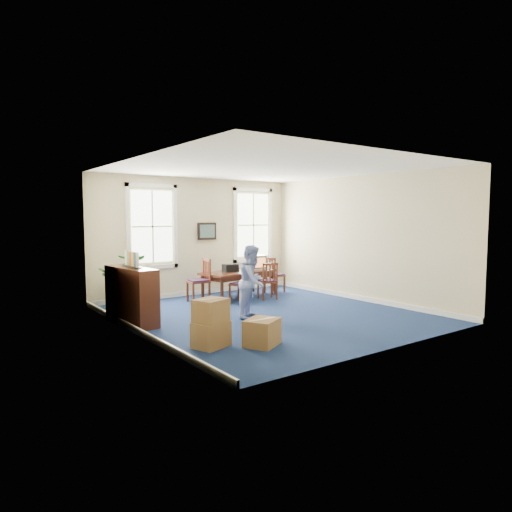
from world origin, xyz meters
TOP-DOWN VIEW (x-y plane):
  - floor at (0.00, 0.00)m, footprint 6.50×6.50m
  - ceiling at (0.00, 0.00)m, footprint 6.50×6.50m
  - wall_back at (0.00, 3.25)m, footprint 6.50×0.00m
  - wall_front at (0.00, -3.25)m, footprint 6.50×0.00m
  - wall_left at (-3.00, 0.00)m, footprint 0.00×6.50m
  - wall_right at (3.00, 0.00)m, footprint 0.00×6.50m
  - baseboard_back at (0.00, 3.22)m, footprint 6.00×0.04m
  - baseboard_left at (-2.97, 0.00)m, footprint 0.04×6.50m
  - baseboard_right at (2.97, 0.00)m, footprint 0.04×6.50m
  - window_left at (-1.30, 3.23)m, footprint 1.40×0.12m
  - window_right at (1.90, 3.23)m, footprint 1.40×0.12m
  - wall_picture at (0.30, 3.20)m, footprint 0.58×0.06m
  - conference_table at (0.68, 2.18)m, footprint 2.21×1.29m
  - crt_tv at (1.29, 2.23)m, footprint 0.46×0.50m
  - game_console at (1.58, 2.18)m, footprint 0.16×0.19m
  - equipment_bag at (0.44, 2.23)m, footprint 0.40×0.27m
  - chair_near_left at (0.26, 1.48)m, footprint 0.57×0.57m
  - chair_near_right at (1.10, 1.48)m, footprint 0.54×0.54m
  - chair_end_left at (-0.55, 2.18)m, footprint 0.56×0.56m
  - chair_end_right at (1.91, 2.18)m, footprint 0.53×0.53m
  - man at (-0.46, -0.04)m, footprint 0.96×0.91m
  - credenza at (-2.75, 0.95)m, footprint 0.60×1.55m
  - brochure_rack at (-2.73, 0.95)m, footprint 0.42×0.76m
  - potted_plant at (-2.29, 2.56)m, footprint 1.47×1.39m
  - cardboard_boxes at (-2.08, -1.32)m, footprint 1.95×1.95m

SIDE VIEW (x-z plane):
  - floor at x=0.00m, z-range 0.00..0.00m
  - baseboard_back at x=0.00m, z-range 0.00..0.12m
  - baseboard_left at x=-2.97m, z-range 0.00..0.12m
  - baseboard_right at x=2.97m, z-range 0.00..0.12m
  - conference_table at x=0.68m, z-range 0.00..0.71m
  - cardboard_boxes at x=-2.08m, z-range 0.00..0.85m
  - chair_near_right at x=1.10m, z-range 0.00..0.97m
  - chair_near_left at x=0.26m, z-range 0.00..0.98m
  - chair_end_right at x=1.91m, z-range 0.00..1.02m
  - chair_end_left at x=-0.55m, z-range 0.00..1.10m
  - credenza at x=-2.75m, z-range 0.00..1.19m
  - potted_plant at x=-2.29m, z-range 0.00..1.29m
  - game_console at x=1.58m, z-range 0.71..0.75m
  - man at x=-0.46m, z-range 0.00..1.56m
  - equipment_bag at x=0.44m, z-range 0.71..0.90m
  - crt_tv at x=1.29m, z-range 0.71..1.10m
  - brochure_rack at x=-2.73m, z-range 1.19..1.53m
  - wall_back at x=0.00m, z-range -1.65..4.85m
  - wall_front at x=0.00m, z-range -1.65..4.85m
  - wall_left at x=-3.00m, z-range -1.65..4.85m
  - wall_right at x=3.00m, z-range -1.65..4.85m
  - wall_picture at x=0.30m, z-range 1.51..1.99m
  - window_left at x=-1.30m, z-range 0.80..3.00m
  - window_right at x=1.90m, z-range 0.80..3.00m
  - ceiling at x=0.00m, z-range 3.20..3.20m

